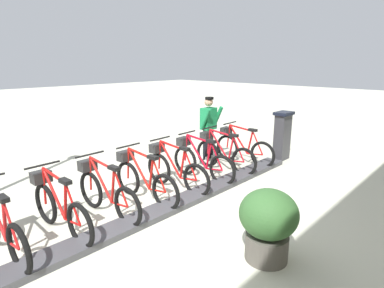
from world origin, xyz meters
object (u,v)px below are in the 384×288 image
(payment_kiosk, at_px, (282,135))
(bike_docked_2, at_px, (200,160))
(bike_docked_0, at_px, (242,147))
(bike_docked_5, at_px, (105,191))
(bike_docked_6, at_px, (59,207))
(bike_docked_7, at_px, (0,226))
(planter_bush, at_px, (268,222))
(worker_near_rack, at_px, (209,126))
(bike_docked_4, at_px, (143,179))
(bike_docked_1, at_px, (223,153))
(bike_docked_3, at_px, (174,169))

(payment_kiosk, height_order, bike_docked_2, payment_kiosk)
(bike_docked_0, bearing_deg, bike_docked_2, 90.00)
(bike_docked_5, bearing_deg, bike_docked_6, 90.00)
(bike_docked_0, xyz_separation_m, bike_docked_5, (0.00, 3.96, 0.00))
(bike_docked_5, relative_size, bike_docked_7, 1.00)
(bike_docked_6, height_order, planter_bush, bike_docked_6)
(bike_docked_0, relative_size, worker_near_rack, 1.04)
(bike_docked_4, bearing_deg, bike_docked_5, 90.00)
(bike_docked_1, bearing_deg, bike_docked_4, 90.00)
(bike_docked_0, height_order, bike_docked_3, same)
(bike_docked_0, distance_m, bike_docked_5, 3.96)
(bike_docked_4, bearing_deg, planter_bush, 179.80)
(payment_kiosk, xyz_separation_m, bike_docked_5, (0.57, 4.97, -0.24))
(bike_docked_2, xyz_separation_m, bike_docked_6, (0.00, 3.17, 0.00))
(bike_docked_0, bearing_deg, bike_docked_3, 90.00)
(bike_docked_0, distance_m, planter_bush, 4.12)
(bike_docked_2, bearing_deg, bike_docked_4, 90.00)
(bike_docked_1, relative_size, bike_docked_2, 1.00)
(bike_docked_3, relative_size, bike_docked_4, 1.00)
(bike_docked_1, distance_m, bike_docked_4, 2.38)
(bike_docked_3, relative_size, bike_docked_6, 1.00)
(bike_docked_3, distance_m, bike_docked_4, 0.79)
(bike_docked_4, relative_size, planter_bush, 1.77)
(bike_docked_5, xyz_separation_m, bike_docked_7, (0.00, 1.58, 0.00))
(payment_kiosk, relative_size, bike_docked_5, 0.74)
(payment_kiosk, height_order, worker_near_rack, worker_near_rack)
(bike_docked_0, distance_m, bike_docked_7, 5.54)
(bike_docked_3, xyz_separation_m, bike_docked_4, (0.00, 0.79, 0.00))
(bike_docked_1, relative_size, bike_docked_5, 1.00)
(payment_kiosk, bearing_deg, bike_docked_5, 83.44)
(payment_kiosk, distance_m, bike_docked_5, 5.01)
(payment_kiosk, xyz_separation_m, bike_docked_0, (0.57, 1.01, -0.24))
(bike_docked_7, height_order, worker_near_rack, worker_near_rack)
(bike_docked_1, distance_m, bike_docked_6, 3.96)
(bike_docked_6, distance_m, bike_docked_7, 0.79)
(bike_docked_3, xyz_separation_m, bike_docked_7, (0.00, 3.17, 0.00))
(bike_docked_1, xyz_separation_m, bike_docked_5, (0.00, 3.17, 0.00))
(bike_docked_0, height_order, bike_docked_7, same)
(bike_docked_0, distance_m, bike_docked_1, 0.79)
(payment_kiosk, distance_m, bike_docked_6, 5.80)
(bike_docked_7, relative_size, worker_near_rack, 1.04)
(bike_docked_1, distance_m, planter_bush, 3.54)
(bike_docked_4, bearing_deg, bike_docked_0, -90.00)
(bike_docked_3, distance_m, planter_bush, 2.74)
(bike_docked_1, xyz_separation_m, bike_docked_6, (0.00, 3.96, 0.00))
(bike_docked_4, bearing_deg, bike_docked_3, -90.00)
(payment_kiosk, relative_size, bike_docked_7, 0.74)
(bike_docked_0, relative_size, bike_docked_2, 1.00)
(bike_docked_1, xyz_separation_m, bike_docked_2, (0.00, 0.79, 0.00))
(planter_bush, bearing_deg, bike_docked_6, 31.01)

